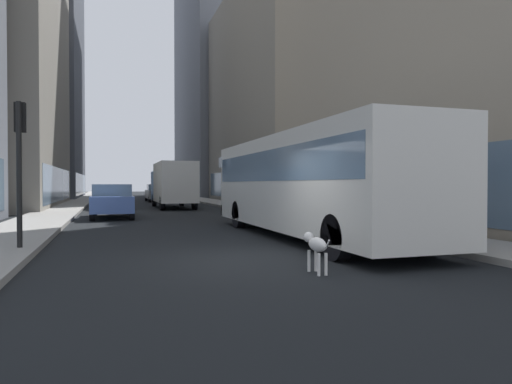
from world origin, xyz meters
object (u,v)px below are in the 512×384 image
pedestrian_with_handbag (413,204)px  traffic_light_near (20,150)px  car_silver_sedan (159,191)px  transit_bus (306,179)px  car_grey_wagon (156,193)px  box_truck (173,184)px  car_blue_hatchback (112,201)px  car_black_suv (112,196)px  dalmatian_dog (316,245)px  car_white_van (167,192)px

pedestrian_with_handbag → traffic_light_near: bearing=-179.3°
car_silver_sedan → pedestrian_with_handbag: (3.31, -45.22, 0.19)m
transit_bus → car_grey_wagon: size_ratio=2.46×
box_truck → pedestrian_with_handbag: box_truck is taller
car_silver_sedan → car_grey_wagon: 14.20m
traffic_light_near → transit_bus: bearing=6.8°
car_blue_hatchback → traffic_light_near: traffic_light_near is taller
car_silver_sedan → pedestrian_with_handbag: bearing=-85.8°
transit_bus → car_silver_sedan: 44.45m
box_truck → traffic_light_near: traffic_light_near is taller
transit_bus → car_black_suv: size_ratio=2.44×
transit_bus → traffic_light_near: size_ratio=3.39×
car_blue_hatchback → car_black_suv: (0.00, 8.91, 0.00)m
transit_bus → traffic_light_near: 7.78m
car_silver_sedan → car_black_suv: 25.93m
box_truck → pedestrian_with_handbag: bearing=-75.7°
car_grey_wagon → car_black_suv: bearing=-109.6°
transit_bus → dalmatian_dog: 5.74m
car_black_suv → dalmatian_dog: 24.56m
car_grey_wagon → car_black_suv: size_ratio=0.99×
transit_bus → box_truck: 18.59m
car_white_van → box_truck: 17.66m
car_white_van → car_grey_wagon: bearing=-105.5°
car_white_van → traffic_light_near: (-7.70, -37.01, 1.61)m
traffic_light_near → car_black_suv: bearing=84.0°
car_white_van → pedestrian_with_handbag: size_ratio=2.39×
car_white_van → pedestrian_with_handbag: pedestrian_with_handbag is taller
car_blue_hatchback → box_truck: 9.26m
car_white_van → box_truck: (-1.60, -17.57, 0.85)m
car_white_van → pedestrian_with_handbag: 37.02m
car_grey_wagon → dalmatian_dog: (-0.50, -35.53, -0.31)m
traffic_light_near → pedestrian_with_handbag: bearing=0.7°
car_blue_hatchback → traffic_light_near: 11.44m
car_grey_wagon → transit_bus: bearing=-87.0°
car_blue_hatchback → car_black_suv: bearing=90.0°
car_black_suv → traffic_light_near: traffic_light_near is taller
box_truck → car_blue_hatchback: bearing=-115.7°
car_silver_sedan → car_white_van: (-0.00, -8.35, -0.00)m
box_truck → pedestrian_with_handbag: (4.91, -19.30, -0.65)m
car_blue_hatchback → box_truck: (4.00, 8.31, 0.84)m
car_grey_wagon → car_white_van: bearing=74.5°
transit_bus → car_white_van: bearing=90.0°
car_silver_sedan → dalmatian_dog: car_silver_sedan is taller
car_grey_wagon → car_blue_hatchback: bearing=-101.2°
car_grey_wagon → traffic_light_near: (-6.10, -31.25, 1.61)m
transit_bus → car_silver_sedan: (0.00, 44.44, -0.95)m
car_grey_wagon → car_blue_hatchback: (-4.00, -20.12, 0.00)m
car_silver_sedan → traffic_light_near: traffic_light_near is taller
car_black_suv → car_grey_wagon: bearing=70.4°
car_white_van → car_black_suv: 17.87m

